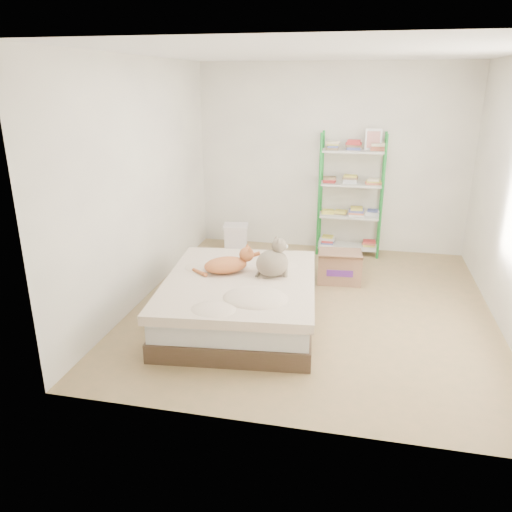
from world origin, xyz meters
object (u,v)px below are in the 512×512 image
(shelf_unit, at_px, (351,195))
(white_bin, at_px, (236,238))
(orange_cat, at_px, (226,263))
(cardboard_box, at_px, (339,267))
(bed, at_px, (240,300))
(grey_cat, at_px, (272,258))

(shelf_unit, distance_m, white_bin, 1.73)
(orange_cat, bearing_deg, cardboard_box, 18.72)
(white_bin, bearing_deg, bed, -74.55)
(bed, bearing_deg, shelf_unit, 61.99)
(shelf_unit, bearing_deg, orange_cat, -116.93)
(orange_cat, xyz_separation_m, white_bin, (-0.42, 2.04, -0.38))
(grey_cat, distance_m, shelf_unit, 2.40)
(grey_cat, xyz_separation_m, cardboard_box, (0.63, 1.20, -0.49))
(shelf_unit, relative_size, white_bin, 4.38)
(grey_cat, relative_size, shelf_unit, 0.23)
(white_bin, bearing_deg, orange_cat, -78.45)
(bed, xyz_separation_m, grey_cat, (0.30, 0.14, 0.44))
(cardboard_box, distance_m, white_bin, 1.74)
(grey_cat, bearing_deg, bed, 89.09)
(bed, relative_size, grey_cat, 4.96)
(bed, height_order, shelf_unit, shelf_unit)
(orange_cat, bearing_deg, shelf_unit, 34.44)
(shelf_unit, bearing_deg, cardboard_box, -93.12)
(bed, relative_size, shelf_unit, 1.15)
(orange_cat, xyz_separation_m, cardboard_box, (1.11, 1.21, -0.40))
(bed, relative_size, cardboard_box, 3.63)
(bed, xyz_separation_m, orange_cat, (-0.18, 0.13, 0.34))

